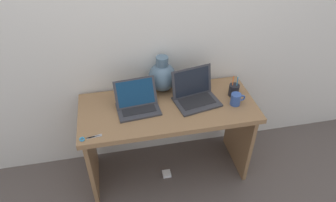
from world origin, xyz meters
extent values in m
plane|color=#564C47|center=(0.00, 0.00, 0.00)|extent=(6.00, 6.00, 0.00)
cube|color=silver|center=(0.00, 0.33, 1.20)|extent=(4.40, 0.04, 2.40)
cube|color=olive|center=(0.00, 0.00, 0.71)|extent=(1.32, 0.57, 0.04)
cube|color=olive|center=(-0.62, 0.00, 0.34)|extent=(0.03, 0.49, 0.69)
cube|color=olive|center=(0.62, 0.00, 0.34)|extent=(0.03, 0.49, 0.69)
cube|color=#333338|center=(-0.22, 0.00, 0.73)|extent=(0.33, 0.25, 0.01)
cube|color=black|center=(-0.22, 0.00, 0.74)|extent=(0.26, 0.15, 0.00)
cube|color=#333338|center=(-0.23, 0.07, 0.84)|extent=(0.31, 0.13, 0.20)
cube|color=navy|center=(-0.23, 0.07, 0.84)|extent=(0.28, 0.11, 0.17)
cube|color=#333338|center=(0.22, 0.00, 0.73)|extent=(0.36, 0.30, 0.01)
cube|color=black|center=(0.22, 0.00, 0.74)|extent=(0.28, 0.19, 0.00)
cube|color=#333338|center=(0.20, 0.10, 0.86)|extent=(0.33, 0.12, 0.23)
cube|color=black|center=(0.20, 0.10, 0.86)|extent=(0.29, 0.10, 0.20)
ellipsoid|color=slate|center=(0.00, 0.23, 0.84)|extent=(0.22, 0.22, 0.23)
cylinder|color=slate|center=(0.00, 0.23, 0.99)|extent=(0.09, 0.09, 0.07)
cylinder|color=#335199|center=(0.50, -0.07, 0.77)|extent=(0.08, 0.08, 0.09)
torus|color=#335199|center=(0.55, -0.07, 0.78)|extent=(0.05, 0.01, 0.05)
cylinder|color=black|center=(0.53, 0.04, 0.77)|extent=(0.08, 0.08, 0.09)
cylinder|color=#338CBF|center=(0.54, 0.03, 0.83)|extent=(0.02, 0.03, 0.15)
cylinder|color=orange|center=(0.51, 0.04, 0.83)|extent=(0.02, 0.03, 0.14)
cube|color=#B7B7BC|center=(-0.55, -0.22, 0.73)|extent=(0.10, 0.03, 0.00)
cube|color=#B7B7BC|center=(-0.54, -0.22, 0.73)|extent=(0.10, 0.02, 0.00)
torus|color=#338CBF|center=(-0.62, -0.24, 0.73)|extent=(0.03, 0.04, 0.01)
torus|color=#338CBF|center=(-0.62, -0.23, 0.73)|extent=(0.03, 0.03, 0.01)
cube|color=white|center=(-0.02, -0.06, 0.01)|extent=(0.07, 0.07, 0.03)
camera|label=1|loc=(-0.35, -1.74, 2.15)|focal=32.48mm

